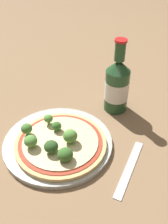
# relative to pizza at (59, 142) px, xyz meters

# --- Properties ---
(ground_plane) EXTENTS (3.00, 3.00, 0.00)m
(ground_plane) POSITION_rel_pizza_xyz_m (0.00, 0.03, -0.02)
(ground_plane) COLOR #846647
(plate) EXTENTS (0.27, 0.27, 0.01)m
(plate) POSITION_rel_pizza_xyz_m (-0.01, 0.01, -0.01)
(plate) COLOR #B2B7B2
(plate) RESTS_ON ground_plane
(pizza) EXTENTS (0.22, 0.22, 0.01)m
(pizza) POSITION_rel_pizza_xyz_m (0.00, 0.00, 0.00)
(pizza) COLOR tan
(pizza) RESTS_ON plate
(broccoli_floret_0) EXTENTS (0.03, 0.03, 0.03)m
(broccoli_floret_0) POSITION_rel_pizza_xyz_m (-0.05, -0.04, 0.02)
(broccoli_floret_0) COLOR #7A9E5B
(broccoli_floret_0) RESTS_ON pizza
(broccoli_floret_1) EXTENTS (0.02, 0.02, 0.03)m
(broccoli_floret_1) POSITION_rel_pizza_xyz_m (-0.05, 0.05, 0.02)
(broccoli_floret_1) COLOR #7A9E5B
(broccoli_floret_1) RESTS_ON pizza
(broccoli_floret_2) EXTENTS (0.03, 0.03, 0.03)m
(broccoli_floret_2) POSITION_rel_pizza_xyz_m (0.03, 0.00, 0.03)
(broccoli_floret_2) COLOR #7A9E5B
(broccoli_floret_2) RESTS_ON pizza
(broccoli_floret_3) EXTENTS (0.03, 0.03, 0.03)m
(broccoli_floret_3) POSITION_rel_pizza_xyz_m (-0.08, -0.00, 0.02)
(broccoli_floret_3) COLOR #7A9E5B
(broccoli_floret_3) RESTS_ON pizza
(broccoli_floret_4) EXTENTS (0.02, 0.02, 0.02)m
(broccoli_floret_4) POSITION_rel_pizza_xyz_m (-0.02, 0.03, 0.02)
(broccoli_floret_4) COLOR #7A9E5B
(broccoli_floret_4) RESTS_ON pizza
(broccoli_floret_5) EXTENTS (0.03, 0.03, 0.03)m
(broccoli_floret_5) POSITION_rel_pizza_xyz_m (-0.00, -0.04, 0.02)
(broccoli_floret_5) COLOR #7A9E5B
(broccoli_floret_5) RESTS_ON pizza
(broccoli_floret_6) EXTENTS (0.03, 0.03, 0.03)m
(broccoli_floret_6) POSITION_rel_pizza_xyz_m (0.04, -0.05, 0.02)
(broccoli_floret_6) COLOR #7A9E5B
(broccoli_floret_6) RESTS_ON pizza
(beer_bottle) EXTENTS (0.07, 0.07, 0.21)m
(beer_bottle) POSITION_rel_pizza_xyz_m (0.09, 0.20, 0.06)
(beer_bottle) COLOR #234C28
(beer_bottle) RESTS_ON ground_plane
(fork) EXTENTS (0.03, 0.18, 0.00)m
(fork) POSITION_rel_pizza_xyz_m (0.17, -0.01, -0.02)
(fork) COLOR silver
(fork) RESTS_ON ground_plane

